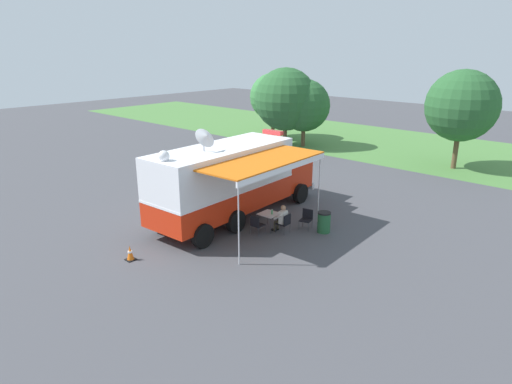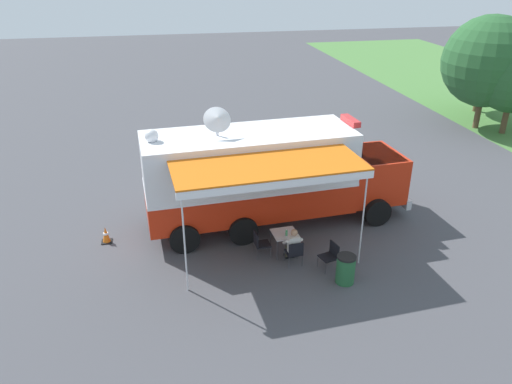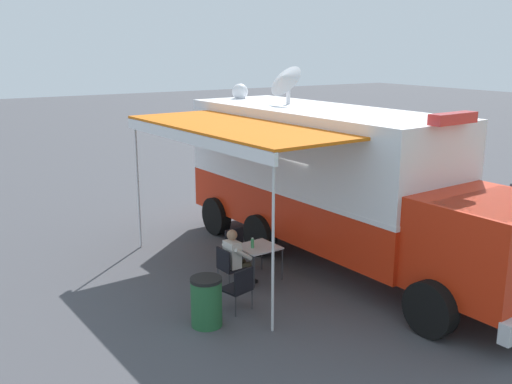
{
  "view_description": "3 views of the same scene",
  "coord_description": "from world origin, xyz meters",
  "px_view_note": "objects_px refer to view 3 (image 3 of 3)",
  "views": [
    {
      "loc": [
        14.06,
        -13.05,
        7.63
      ],
      "look_at": [
        1.39,
        0.71,
        1.57
      ],
      "focal_mm": 31.43,
      "sensor_mm": 36.0,
      "label": 1
    },
    {
      "loc": [
        15.41,
        -2.93,
        8.82
      ],
      "look_at": [
        0.45,
        0.15,
        1.49
      ],
      "focal_mm": 34.43,
      "sensor_mm": 36.0,
      "label": 2
    },
    {
      "loc": [
        8.4,
        10.71,
        4.88
      ],
      "look_at": [
        1.53,
        -0.24,
        1.64
      ],
      "focal_mm": 40.74,
      "sensor_mm": 36.0,
      "label": 3
    }
  ],
  "objects_px": {
    "traffic_cone": "(210,197)",
    "folding_table": "(258,249)",
    "water_bottle": "(252,243)",
    "trash_bin": "(206,302)",
    "command_truck": "(336,179)",
    "seated_responder": "(236,256)",
    "folding_chair_spare_by_truck": "(239,286)",
    "folding_chair_at_table": "(228,265)",
    "folding_chair_beside_table": "(237,245)"
  },
  "relations": [
    {
      "from": "traffic_cone",
      "to": "folding_table",
      "type": "bearing_deg",
      "value": 72.23
    },
    {
      "from": "water_bottle",
      "to": "trash_bin",
      "type": "xyz_separation_m",
      "value": [
        1.8,
        1.35,
        -0.38
      ]
    },
    {
      "from": "command_truck",
      "to": "seated_responder",
      "type": "height_order",
      "value": "command_truck"
    },
    {
      "from": "command_truck",
      "to": "folding_chair_spare_by_truck",
      "type": "bearing_deg",
      "value": 20.0
    },
    {
      "from": "folding_chair_at_table",
      "to": "folding_chair_beside_table",
      "type": "bearing_deg",
      "value": -128.82
    },
    {
      "from": "trash_bin",
      "to": "traffic_cone",
      "type": "bearing_deg",
      "value": -118.03
    },
    {
      "from": "command_truck",
      "to": "folding_table",
      "type": "height_order",
      "value": "command_truck"
    },
    {
      "from": "folding_table",
      "to": "seated_responder",
      "type": "xyz_separation_m",
      "value": [
        0.61,
        0.1,
        -0.02
      ]
    },
    {
      "from": "command_truck",
      "to": "traffic_cone",
      "type": "bearing_deg",
      "value": -87.4
    },
    {
      "from": "folding_chair_at_table",
      "to": "folding_chair_spare_by_truck",
      "type": "height_order",
      "value": "same"
    },
    {
      "from": "command_truck",
      "to": "traffic_cone",
      "type": "relative_size",
      "value": 16.59
    },
    {
      "from": "water_bottle",
      "to": "folding_chair_spare_by_truck",
      "type": "bearing_deg",
      "value": 48.98
    },
    {
      "from": "trash_bin",
      "to": "command_truck",
      "type": "bearing_deg",
      "value": -161.3
    },
    {
      "from": "water_bottle",
      "to": "traffic_cone",
      "type": "bearing_deg",
      "value": -109.07
    },
    {
      "from": "trash_bin",
      "to": "traffic_cone",
      "type": "distance_m",
      "value": 8.11
    },
    {
      "from": "folding_chair_spare_by_truck",
      "to": "seated_responder",
      "type": "distance_m",
      "value": 1.21
    },
    {
      "from": "water_bottle",
      "to": "folding_chair_beside_table",
      "type": "relative_size",
      "value": 0.26
    },
    {
      "from": "folding_chair_spare_by_truck",
      "to": "folding_chair_beside_table",
      "type": "bearing_deg",
      "value": -119.26
    },
    {
      "from": "folding_chair_beside_table",
      "to": "seated_responder",
      "type": "bearing_deg",
      "value": 58.38
    },
    {
      "from": "trash_bin",
      "to": "seated_responder",
      "type": "bearing_deg",
      "value": -136.82
    },
    {
      "from": "folding_chair_spare_by_truck",
      "to": "seated_responder",
      "type": "xyz_separation_m",
      "value": [
        -0.55,
        -1.07,
        0.14
      ]
    },
    {
      "from": "folding_chair_at_table",
      "to": "seated_responder",
      "type": "height_order",
      "value": "seated_responder"
    },
    {
      "from": "folding_chair_spare_by_truck",
      "to": "seated_responder",
      "type": "bearing_deg",
      "value": -117.08
    },
    {
      "from": "folding_chair_spare_by_truck",
      "to": "trash_bin",
      "type": "distance_m",
      "value": 0.81
    },
    {
      "from": "folding_chair_beside_table",
      "to": "trash_bin",
      "type": "relative_size",
      "value": 0.96
    },
    {
      "from": "water_bottle",
      "to": "seated_responder",
      "type": "relative_size",
      "value": 0.18
    },
    {
      "from": "folding_chair_at_table",
      "to": "traffic_cone",
      "type": "relative_size",
      "value": 1.5
    },
    {
      "from": "folding_chair_spare_by_truck",
      "to": "trash_bin",
      "type": "xyz_separation_m",
      "value": [
        0.79,
        0.18,
        -0.06
      ]
    },
    {
      "from": "seated_responder",
      "to": "traffic_cone",
      "type": "relative_size",
      "value": 2.16
    },
    {
      "from": "water_bottle",
      "to": "folding_table",
      "type": "bearing_deg",
      "value": -175.91
    },
    {
      "from": "trash_bin",
      "to": "folding_table",
      "type": "bearing_deg",
      "value": -145.2
    },
    {
      "from": "folding_chair_beside_table",
      "to": "folding_chair_spare_by_truck",
      "type": "relative_size",
      "value": 1.0
    },
    {
      "from": "command_truck",
      "to": "folding_chair_at_table",
      "type": "relative_size",
      "value": 11.06
    },
    {
      "from": "folding_table",
      "to": "folding_chair_beside_table",
      "type": "xyz_separation_m",
      "value": [
        0.03,
        -0.85,
        -0.16
      ]
    },
    {
      "from": "folding_table",
      "to": "folding_chair_at_table",
      "type": "height_order",
      "value": "folding_chair_at_table"
    },
    {
      "from": "folding_chair_beside_table",
      "to": "folding_chair_spare_by_truck",
      "type": "xyz_separation_m",
      "value": [
        1.13,
        2.02,
        0.0
      ]
    },
    {
      "from": "folding_chair_at_table",
      "to": "folding_chair_spare_by_truck",
      "type": "xyz_separation_m",
      "value": [
        0.36,
        1.06,
        0.0
      ]
    },
    {
      "from": "water_bottle",
      "to": "folding_chair_at_table",
      "type": "xyz_separation_m",
      "value": [
        0.65,
        0.1,
        -0.32
      ]
    },
    {
      "from": "seated_responder",
      "to": "folding_table",
      "type": "bearing_deg",
      "value": -170.86
    },
    {
      "from": "folding_table",
      "to": "traffic_cone",
      "type": "xyz_separation_m",
      "value": [
        -1.86,
        -5.8,
        -0.39
      ]
    },
    {
      "from": "folding_chair_spare_by_truck",
      "to": "traffic_cone",
      "type": "bearing_deg",
      "value": -113.41
    },
    {
      "from": "folding_chair_at_table",
      "to": "folding_chair_beside_table",
      "type": "xyz_separation_m",
      "value": [
        -0.77,
        -0.96,
        0.0
      ]
    },
    {
      "from": "folding_chair_beside_table",
      "to": "water_bottle",
      "type": "bearing_deg",
      "value": 81.9
    },
    {
      "from": "water_bottle",
      "to": "seated_responder",
      "type": "height_order",
      "value": "seated_responder"
    },
    {
      "from": "folding_chair_beside_table",
      "to": "traffic_cone",
      "type": "distance_m",
      "value": 5.31
    },
    {
      "from": "folding_table",
      "to": "command_truck",
      "type": "bearing_deg",
      "value": -179.39
    },
    {
      "from": "folding_chair_at_table",
      "to": "trash_bin",
      "type": "xyz_separation_m",
      "value": [
        1.15,
        1.25,
        -0.06
      ]
    },
    {
      "from": "folding_table",
      "to": "trash_bin",
      "type": "relative_size",
      "value": 0.93
    },
    {
      "from": "folding_chair_beside_table",
      "to": "command_truck",
      "type": "bearing_deg",
      "value": 158.95
    },
    {
      "from": "command_truck",
      "to": "trash_bin",
      "type": "bearing_deg",
      "value": 18.7
    }
  ]
}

